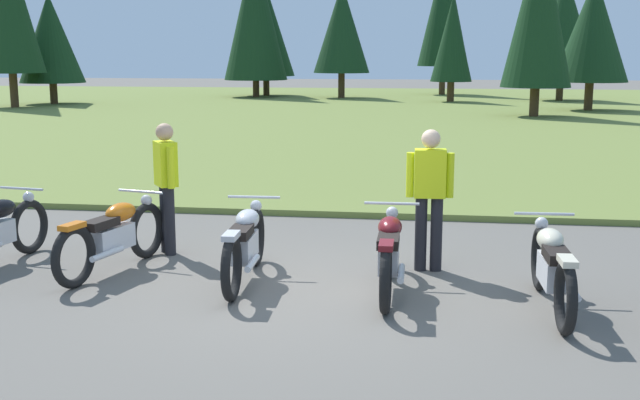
% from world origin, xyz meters
% --- Properties ---
extents(ground_plane, '(140.00, 140.00, 0.00)m').
position_xyz_m(ground_plane, '(0.00, 0.00, 0.00)').
color(ground_plane, '#605B54').
extents(grass_moorland, '(80.00, 44.00, 0.10)m').
position_xyz_m(grass_moorland, '(0.00, 25.92, 0.05)').
color(grass_moorland, olive).
rests_on(grass_moorland, ground).
extents(forest_treeline, '(28.52, 19.00, 8.51)m').
position_xyz_m(forest_treeline, '(-3.72, 32.77, 4.20)').
color(forest_treeline, '#47331E').
rests_on(forest_treeline, ground).
extents(motorcycle_orange, '(0.73, 2.07, 0.88)m').
position_xyz_m(motorcycle_orange, '(-2.43, 0.49, 0.44)').
color(motorcycle_orange, black).
rests_on(motorcycle_orange, ground).
extents(motorcycle_silver, '(0.62, 2.10, 0.88)m').
position_xyz_m(motorcycle_silver, '(-0.80, 0.31, 0.44)').
color(motorcycle_silver, black).
rests_on(motorcycle_silver, ground).
extents(motorcycle_maroon, '(0.62, 2.10, 0.88)m').
position_xyz_m(motorcycle_maroon, '(0.81, 0.13, 0.44)').
color(motorcycle_maroon, black).
rests_on(motorcycle_maroon, ground).
extents(motorcycle_cream, '(0.62, 2.10, 0.88)m').
position_xyz_m(motorcycle_cream, '(2.45, -0.22, 0.44)').
color(motorcycle_cream, black).
rests_on(motorcycle_cream, ground).
extents(rider_checking_bike, '(0.55, 0.24, 1.67)m').
position_xyz_m(rider_checking_bike, '(1.22, 1.07, 0.95)').
color(rider_checking_bike, black).
rests_on(rider_checking_bike, ground).
extents(rider_with_back_turned, '(0.39, 0.47, 1.67)m').
position_xyz_m(rider_with_back_turned, '(-2.09, 1.41, 0.95)').
color(rider_with_back_turned, black).
rests_on(rider_with_back_turned, ground).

